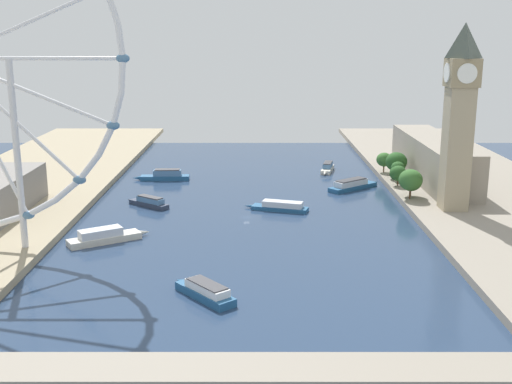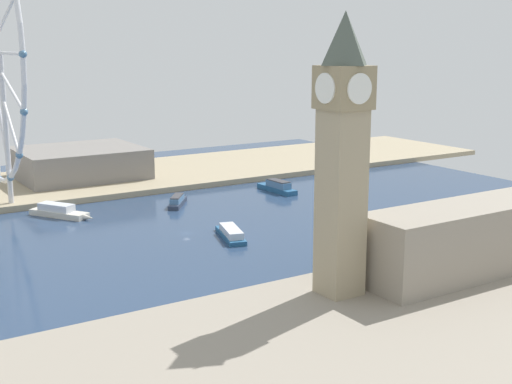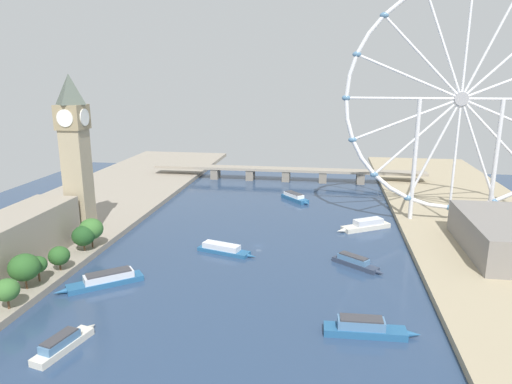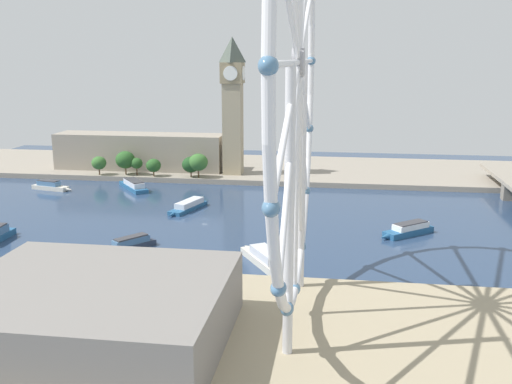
{
  "view_description": "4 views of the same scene",
  "coord_description": "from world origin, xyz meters",
  "px_view_note": "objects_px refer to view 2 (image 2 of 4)",
  "views": [
    {
      "loc": [
        -4.34,
        274.59,
        79.07
      ],
      "look_at": [
        -4.24,
        -16.59,
        7.61
      ],
      "focal_mm": 44.85,
      "sensor_mm": 36.0,
      "label": 1
    },
    {
      "loc": [
        -244.37,
        121.76,
        75.88
      ],
      "look_at": [
        -24.81,
        -17.72,
        19.65
      ],
      "focal_mm": 48.63,
      "sensor_mm": 36.0,
      "label": 2
    },
    {
      "loc": [
        32.58,
        -217.72,
        83.63
      ],
      "look_at": [
        -7.08,
        36.59,
        18.71
      ],
      "focal_mm": 32.54,
      "sensor_mm": 36.0,
      "label": 3
    },
    {
      "loc": [
        252.12,
        60.81,
        72.64
      ],
      "look_at": [
        -9.48,
        22.62,
        11.37
      ],
      "focal_mm": 40.9,
      "sensor_mm": 36.0,
      "label": 4
    }
  ],
  "objects_px": {
    "tour_boat_1": "(277,187)",
    "tour_boat_6": "(59,211)",
    "tour_boat_2": "(231,233)",
    "tour_boat_5": "(178,201)",
    "parliament_block": "(498,232)",
    "clock_tower": "(342,151)",
    "tour_boat_3": "(446,220)",
    "tour_boat_4": "(379,240)",
    "riverside_hall": "(79,163)"
  },
  "relations": [
    {
      "from": "clock_tower",
      "to": "tour_boat_4",
      "type": "xyz_separation_m",
      "value": [
        37.47,
        -50.42,
        -43.24
      ]
    },
    {
      "from": "tour_boat_2",
      "to": "tour_boat_6",
      "type": "bearing_deg",
      "value": 50.41
    },
    {
      "from": "parliament_block",
      "to": "tour_boat_5",
      "type": "distance_m",
      "value": 154.58
    },
    {
      "from": "tour_boat_6",
      "to": "tour_boat_4",
      "type": "bearing_deg",
      "value": 7.1
    },
    {
      "from": "tour_boat_1",
      "to": "tour_boat_4",
      "type": "height_order",
      "value": "tour_boat_1"
    },
    {
      "from": "tour_boat_5",
      "to": "tour_boat_6",
      "type": "xyz_separation_m",
      "value": [
        8.44,
        54.22,
        0.24
      ]
    },
    {
      "from": "tour_boat_1",
      "to": "tour_boat_3",
      "type": "bearing_deg",
      "value": -168.19
    },
    {
      "from": "parliament_block",
      "to": "tour_boat_3",
      "type": "bearing_deg",
      "value": -32.78
    },
    {
      "from": "tour_boat_2",
      "to": "tour_boat_4",
      "type": "bearing_deg",
      "value": -116.45
    },
    {
      "from": "tour_boat_1",
      "to": "tour_boat_3",
      "type": "relative_size",
      "value": 1.23
    },
    {
      "from": "tour_boat_6",
      "to": "parliament_block",
      "type": "bearing_deg",
      "value": 1.08
    },
    {
      "from": "tour_boat_6",
      "to": "tour_boat_3",
      "type": "bearing_deg",
      "value": 21.0
    },
    {
      "from": "parliament_block",
      "to": "tour_boat_1",
      "type": "relative_size",
      "value": 3.38
    },
    {
      "from": "tour_boat_5",
      "to": "tour_boat_6",
      "type": "distance_m",
      "value": 54.87
    },
    {
      "from": "clock_tower",
      "to": "tour_boat_5",
      "type": "bearing_deg",
      "value": -6.28
    },
    {
      "from": "riverside_hall",
      "to": "tour_boat_3",
      "type": "distance_m",
      "value": 200.75
    },
    {
      "from": "clock_tower",
      "to": "parliament_block",
      "type": "xyz_separation_m",
      "value": [
        -7.35,
        -61.62,
        -31.31
      ]
    },
    {
      "from": "clock_tower",
      "to": "riverside_hall",
      "type": "height_order",
      "value": "clock_tower"
    },
    {
      "from": "riverside_hall",
      "to": "tour_boat_5",
      "type": "bearing_deg",
      "value": -165.19
    },
    {
      "from": "clock_tower",
      "to": "tour_boat_6",
      "type": "bearing_deg",
      "value": 14.7
    },
    {
      "from": "parliament_block",
      "to": "tour_boat_2",
      "type": "height_order",
      "value": "parliament_block"
    },
    {
      "from": "parliament_block",
      "to": "tour_boat_6",
      "type": "bearing_deg",
      "value": 32.88
    },
    {
      "from": "parliament_block",
      "to": "tour_boat_4",
      "type": "height_order",
      "value": "parliament_block"
    },
    {
      "from": "tour_boat_1",
      "to": "tour_boat_3",
      "type": "xyz_separation_m",
      "value": [
        -94.1,
        -23.29,
        -0.29
      ]
    },
    {
      "from": "tour_boat_5",
      "to": "clock_tower",
      "type": "bearing_deg",
      "value": -149.08
    },
    {
      "from": "clock_tower",
      "to": "tour_boat_3",
      "type": "bearing_deg",
      "value": -64.45
    },
    {
      "from": "tour_boat_4",
      "to": "tour_boat_6",
      "type": "height_order",
      "value": "tour_boat_6"
    },
    {
      "from": "riverside_hall",
      "to": "tour_boat_1",
      "type": "relative_size",
      "value": 2.04
    },
    {
      "from": "clock_tower",
      "to": "tour_boat_3",
      "type": "relative_size",
      "value": 3.17
    },
    {
      "from": "tour_boat_3",
      "to": "tour_boat_4",
      "type": "relative_size",
      "value": 0.84
    },
    {
      "from": "tour_boat_2",
      "to": "tour_boat_4",
      "type": "xyz_separation_m",
      "value": [
        -39.82,
        -42.28,
        0.38
      ]
    },
    {
      "from": "riverside_hall",
      "to": "tour_boat_4",
      "type": "relative_size",
      "value": 2.13
    },
    {
      "from": "riverside_hall",
      "to": "tour_boat_1",
      "type": "bearing_deg",
      "value": -135.26
    },
    {
      "from": "riverside_hall",
      "to": "tour_boat_3",
      "type": "relative_size",
      "value": 2.52
    },
    {
      "from": "tour_boat_1",
      "to": "tour_boat_6",
      "type": "relative_size",
      "value": 1.03
    },
    {
      "from": "parliament_block",
      "to": "tour_boat_3",
      "type": "height_order",
      "value": "parliament_block"
    },
    {
      "from": "riverside_hall",
      "to": "tour_boat_6",
      "type": "bearing_deg",
      "value": 154.81
    },
    {
      "from": "riverside_hall",
      "to": "clock_tower",
      "type": "bearing_deg",
      "value": -178.54
    },
    {
      "from": "tour_boat_5",
      "to": "parliament_block",
      "type": "bearing_deg",
      "value": -125.33
    },
    {
      "from": "clock_tower",
      "to": "tour_boat_3",
      "type": "xyz_separation_m",
      "value": [
        45.84,
        -95.88,
        -43.38
      ]
    },
    {
      "from": "tour_boat_3",
      "to": "tour_boat_6",
      "type": "distance_m",
      "value": 169.14
    },
    {
      "from": "tour_boat_2",
      "to": "parliament_block",
      "type": "bearing_deg",
      "value": -130.88
    },
    {
      "from": "tour_boat_2",
      "to": "tour_boat_6",
      "type": "height_order",
      "value": "tour_boat_6"
    },
    {
      "from": "parliament_block",
      "to": "riverside_hall",
      "type": "distance_m",
      "value": 235.98
    },
    {
      "from": "tour_boat_2",
      "to": "tour_boat_3",
      "type": "relative_size",
      "value": 1.19
    },
    {
      "from": "tour_boat_4",
      "to": "tour_boat_5",
      "type": "height_order",
      "value": "tour_boat_4"
    },
    {
      "from": "clock_tower",
      "to": "tour_boat_2",
      "type": "bearing_deg",
      "value": -6.01
    },
    {
      "from": "tour_boat_2",
      "to": "tour_boat_5",
      "type": "distance_m",
      "value": 62.77
    },
    {
      "from": "tour_boat_3",
      "to": "tour_boat_6",
      "type": "height_order",
      "value": "tour_boat_6"
    },
    {
      "from": "parliament_block",
      "to": "tour_boat_1",
      "type": "distance_m",
      "value": 148.17
    }
  ]
}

